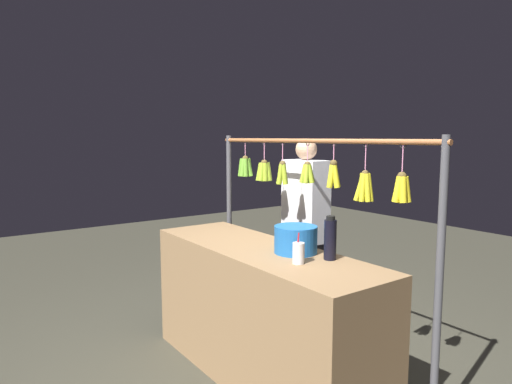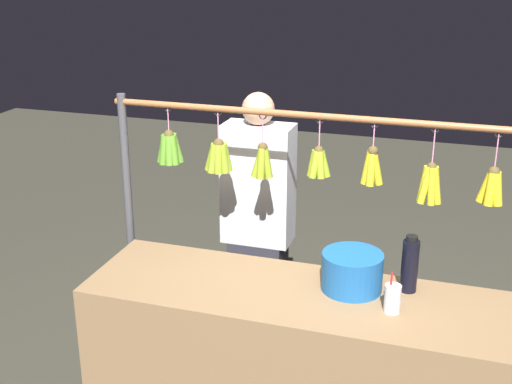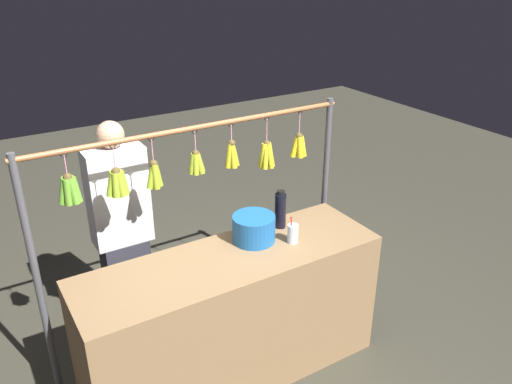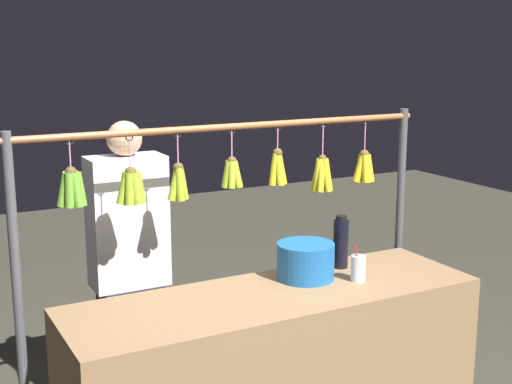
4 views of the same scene
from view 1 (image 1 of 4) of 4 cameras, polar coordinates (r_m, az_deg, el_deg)
The scene contains 7 objects.
ground_plane at distance 3.38m, azimuth 0.63°, elevation -22.09°, with size 12.00×12.00×0.00m, color #3A392E.
market_counter at distance 3.19m, azimuth 0.64°, elevation -14.96°, with size 1.92×0.59×0.90m, color olive.
display_rack at distance 3.27m, azimuth 6.14°, elevation -0.66°, with size 2.15×0.13×1.65m.
water_bottle at distance 2.78m, azimuth 9.28°, elevation -5.81°, with size 0.07×0.07×0.27m.
blue_bucket at distance 2.92m, azimuth 5.00°, elevation -5.94°, with size 0.27×0.27×0.17m, color #1E60AA.
drink_cup at distance 2.68m, azimuth 5.35°, elevation -7.62°, with size 0.07×0.07×0.18m.
vendor_person at distance 3.87m, azimuth 6.17°, elevation -5.59°, with size 0.39×0.21×1.63m.
Camera 1 is at (-2.38, 1.76, 1.64)m, focal length 31.92 mm.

